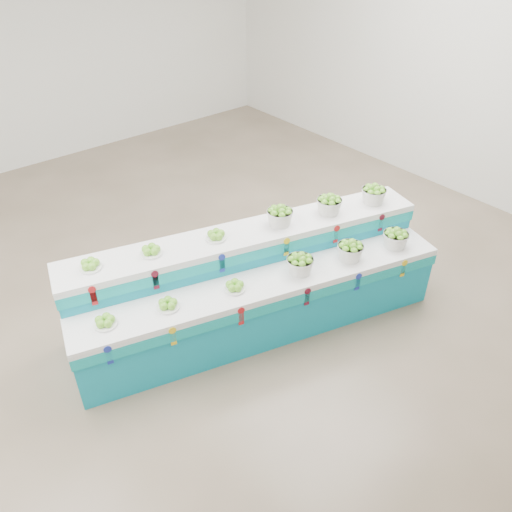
{
  "coord_description": "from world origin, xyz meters",
  "views": [
    {
      "loc": [
        -2.06,
        -3.81,
        3.84
      ],
      "look_at": [
        0.62,
        -0.58,
        0.87
      ],
      "focal_mm": 35.73,
      "sensor_mm": 36.0,
      "label": 1
    }
  ],
  "objects_px": {
    "basket_lower_left": "(300,264)",
    "basket_upper_right": "(374,194)",
    "display_stand": "(256,284)",
    "plate_upper_mid": "(151,250)"
  },
  "relations": [
    {
      "from": "basket_lower_left",
      "to": "plate_upper_mid",
      "type": "bearing_deg",
      "value": 144.74
    },
    {
      "from": "display_stand",
      "to": "basket_lower_left",
      "type": "height_order",
      "value": "display_stand"
    },
    {
      "from": "basket_lower_left",
      "to": "display_stand",
      "type": "bearing_deg",
      "value": 131.54
    },
    {
      "from": "basket_lower_left",
      "to": "basket_upper_right",
      "type": "relative_size",
      "value": 1.0
    },
    {
      "from": "display_stand",
      "to": "basket_lower_left",
      "type": "relative_size",
      "value": 14.19
    },
    {
      "from": "display_stand",
      "to": "plate_upper_mid",
      "type": "distance_m",
      "value": 1.17
    },
    {
      "from": "plate_upper_mid",
      "to": "basket_upper_right",
      "type": "height_order",
      "value": "basket_upper_right"
    },
    {
      "from": "display_stand",
      "to": "basket_upper_right",
      "type": "height_order",
      "value": "basket_upper_right"
    },
    {
      "from": "display_stand",
      "to": "plate_upper_mid",
      "type": "bearing_deg",
      "value": 166.43
    },
    {
      "from": "display_stand",
      "to": "plate_upper_mid",
      "type": "relative_size",
      "value": 18.14
    }
  ]
}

